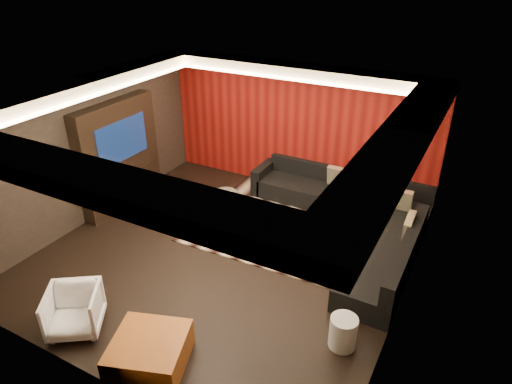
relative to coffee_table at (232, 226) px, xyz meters
The scene contains 26 objects.
floor 0.80m from the coffee_table, 68.69° to the right, with size 6.00×6.00×0.02m, color black.
ceiling 2.81m from the coffee_table, 68.69° to the right, with size 6.00×6.00×0.02m, color silver.
wall_back 2.63m from the coffee_table, 82.79° to the left, with size 6.00×0.02×2.80m, color black.
wall_left 3.10m from the coffee_table, 164.85° to the right, with size 0.02×6.00×2.80m, color black.
wall_right 3.62m from the coffee_table, 12.60° to the right, with size 0.02×6.00×2.80m, color black.
red_feature_wall 2.59m from the coffee_table, 82.66° to the left, with size 5.98×0.05×2.78m, color #6B0C0A.
soffit_back 3.26m from the coffee_table, 81.66° to the left, with size 6.00×0.60×0.22m, color silver.
soffit_front 4.31m from the coffee_table, 85.22° to the right, with size 6.00×0.60×0.22m, color silver.
soffit_left 3.61m from the coffee_table, 163.01° to the right, with size 0.60×4.80×0.22m, color silver.
soffit_right 4.02m from the coffee_table, 13.86° to the right, with size 0.60×4.80×0.22m, color silver.
cove_back 2.99m from the coffee_table, 79.95° to the left, with size 4.80×0.08×0.04m, color #FFD899.
cove_front 3.98m from the coffee_table, 84.69° to the right, with size 4.80×0.08×0.04m, color #FFD899.
cove_left 3.32m from the coffee_table, 160.42° to the right, with size 0.08×4.80×0.04m, color #FFD899.
cove_right 3.71m from the coffee_table, 15.56° to the right, with size 0.08×4.80×0.04m, color #FFD899.
tv_surround 2.75m from the coffee_table, behind, with size 0.30×2.00×2.20m, color black.
tv_screen 2.75m from the coffee_table, behind, with size 0.04×1.30×0.80m, color black.
tv_shelf 2.48m from the coffee_table, behind, with size 0.04×1.60×0.04m, color black.
rug 1.36m from the coffee_table, 32.57° to the left, with size 4.00×3.00×0.02m, color tan.
coffee_table is the anchor object (origin of this frame).
drum_stool 0.66m from the coffee_table, 160.12° to the right, with size 0.31×0.31×0.37m, color black.
striped_pouf 0.96m from the coffee_table, 130.01° to the left, with size 0.68×0.68×0.38m, color #BCB491.
white_side_table 3.30m from the coffee_table, 32.22° to the right, with size 0.37×0.37×0.47m, color silver.
orange_ottoman 3.32m from the coffee_table, 77.61° to the right, with size 0.92×0.92×0.41m, color #8F4912.
armchair 3.30m from the coffee_table, 100.78° to the right, with size 0.70×0.72×0.66m, color white.
sectional_sofa 2.32m from the coffee_table, 29.15° to the left, with size 3.65×3.50×0.75m.
throw_pillows 2.83m from the coffee_table, 30.82° to the left, with size 1.99×1.64×0.50m.
Camera 1 is at (3.61, -5.54, 4.75)m, focal length 32.00 mm.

